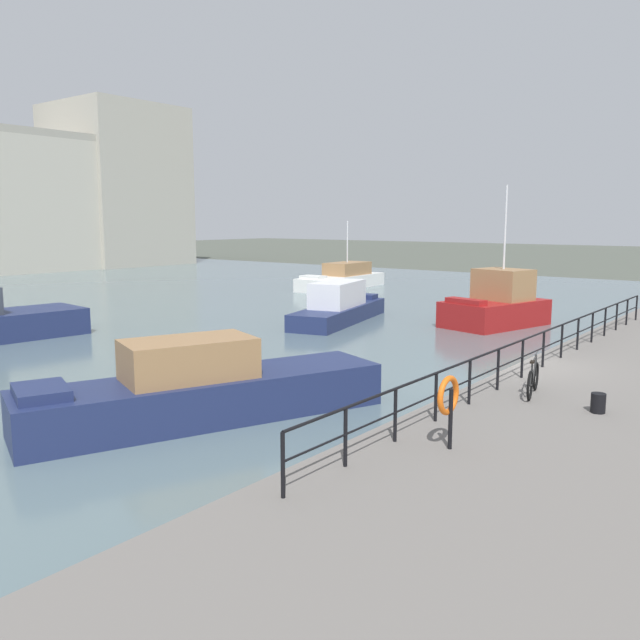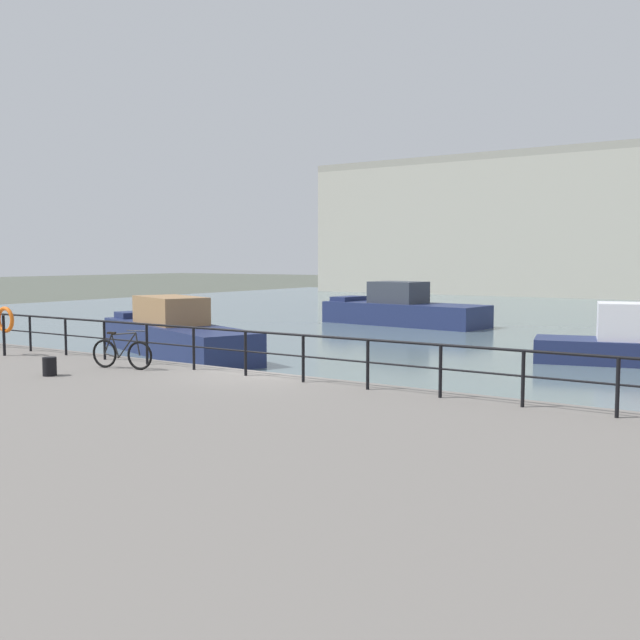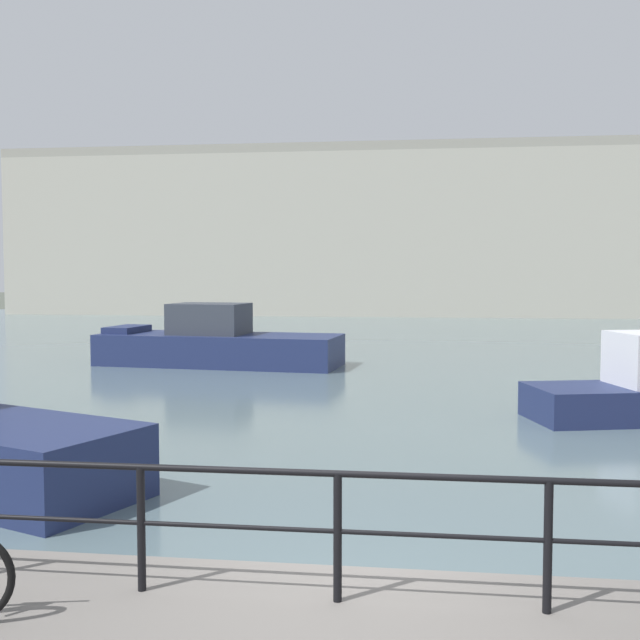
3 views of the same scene
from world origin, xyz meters
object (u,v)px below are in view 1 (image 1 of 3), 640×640
Objects in this scene: moored_blue_motorboat at (339,306)px; parked_bicycle at (533,380)px; moored_green_narrowboat at (202,390)px; moored_small_launch at (342,278)px; life_ring_stand at (449,398)px; mooring_bollard at (598,403)px; moored_red_daysailer at (497,305)px.

moored_blue_motorboat is 16.97m from parked_bicycle.
moored_small_launch is at bearing -128.63° from moored_green_narrowboat.
life_ring_stand reaches higher than parked_bicycle.
life_ring_stand is at bearing 159.07° from mooring_bollard.
moored_green_narrowboat reaches higher than parked_bicycle.
moored_green_narrowboat is 18.73m from moored_red_daysailer.
moored_green_narrowboat is at bearing 26.82° from moored_small_launch.
moored_red_daysailer is 19.92m from life_ring_stand.
moored_small_launch is at bearing 45.24° from mooring_bollard.
life_ring_stand is (-15.10, -13.51, 0.93)m from moored_blue_motorboat.
mooring_bollard is (-10.95, -15.10, 0.17)m from moored_blue_motorboat.
moored_small_launch is 34.61m from mooring_bollard.
moored_blue_motorboat is at bearing -47.22° from moored_red_daysailer.
mooring_bollard is at bearing 42.39° from moored_small_launch.
moored_green_narrowboat is 21.13× the size of mooring_bollard.
moored_small_launch is 6.20× the size of life_ring_stand.
mooring_bollard is (-14.52, -8.48, -0.05)m from moored_red_daysailer.
moored_blue_motorboat is 20.29m from life_ring_stand.
moored_blue_motorboat reaches higher than mooring_bollard.
moored_green_narrowboat is 6.65× the size of life_ring_stand.
moored_red_daysailer is at bearing -157.73° from moored_green_narrowboat.
mooring_bollard is 0.31× the size of life_ring_stand.
moored_small_launch reaches higher than parked_bicycle.
parked_bicycle is (4.78, -6.61, 0.34)m from moored_green_narrowboat.
mooring_bollard is at bearing -121.13° from parked_bicycle.
mooring_bollard is (-0.57, -1.68, -0.17)m from parked_bicycle.
parked_bicycle is at bearing 147.56° from moored_green_narrowboat.
moored_blue_motorboat is (15.16, 6.81, -0.00)m from moored_green_narrowboat.
moored_blue_motorboat is at bearing 41.82° from life_ring_stand.
mooring_bollard is 4.51m from life_ring_stand.
parked_bicycle is at bearing 40.39° from moored_red_daysailer.
moored_small_launch is (28.58, 16.28, -0.04)m from moored_green_narrowboat.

